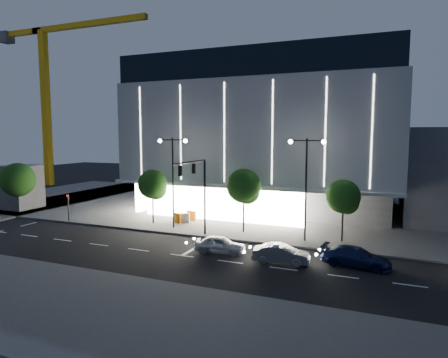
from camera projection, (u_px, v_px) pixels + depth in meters
The scene contains 19 objects.
ground at pixel (169, 248), 32.92m from camera, with size 160.00×160.00×0.00m, color black.
sidewalk_museum at pixel (294, 204), 53.06m from camera, with size 70.00×40.00×0.15m, color #474747.
sidewalk_near at pixel (135, 319), 19.99m from camera, with size 70.00×10.00×0.15m, color #474747.
sidewalk_west at pixel (12, 204), 53.49m from camera, with size 16.00×50.00×0.15m, color #474747.
museum at pixel (276, 135), 51.26m from camera, with size 30.00×25.80×18.00m.
traffic_mast at pixel (198, 183), 35.05m from camera, with size 0.33×5.89×7.07m.
street_lamp_west at pixel (173, 169), 38.92m from camera, with size 3.16×0.36×9.00m.
street_lamp_east at pixel (306, 174), 33.98m from camera, with size 3.16×0.36×9.00m.
ped_signal_far at pixel (68, 204), 42.54m from camera, with size 0.22×0.24×3.00m.
tower_crane at pixel (49, 72), 71.93m from camera, with size 32.00×2.00×28.50m.
tree_left at pixel (153, 186), 41.19m from camera, with size 3.02×3.02×5.72m.
tree_mid at pixel (244, 188), 37.36m from camera, with size 3.25×3.25×6.15m.
tree_right at pixel (343, 198), 33.99m from camera, with size 2.91×2.91×5.51m.
car_lead at pixel (220, 245), 31.36m from camera, with size 1.61×4.01×1.37m, color silver.
car_second at pixel (281, 254), 28.91m from camera, with size 1.43×4.11×1.36m, color #9EA2A5.
car_third at pixel (356, 257), 28.17m from camera, with size 1.94×4.77×1.38m, color #131C47.
barrier_a at pixel (191, 216), 42.85m from camera, with size 1.10×0.25×1.00m, color orange.
barrier_c at pixel (178, 218), 41.59m from camera, with size 1.10×0.25×1.00m, color orange.
barrier_d at pixel (184, 218), 41.61m from camera, with size 1.10×0.25×1.00m, color #BDBDBD.
Camera 1 is at (16.44, -27.93, 9.26)m, focal length 32.00 mm.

